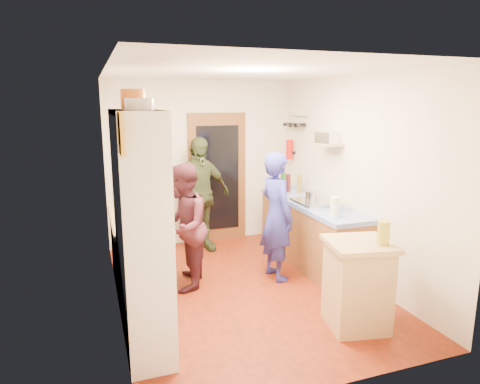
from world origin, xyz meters
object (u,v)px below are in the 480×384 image
hutch_body (141,232)px  person_left (186,226)px  island_base (357,287)px  right_counter_base (311,235)px  person_back (199,195)px  person_hob (280,217)px

hutch_body → person_left: (0.65, 1.12, -0.32)m
hutch_body → person_left: 1.33m
hutch_body → island_base: size_ratio=2.56×
right_counter_base → island_base: (-0.43, -1.73, 0.01)m
person_left → hutch_body: bearing=-11.0°
right_counter_base → island_base: size_ratio=2.56×
person_back → person_left: bearing=-123.9°
right_counter_base → person_back: bearing=142.3°
person_back → person_hob: bearing=-75.3°
person_hob → person_left: 1.20m
person_left → person_back: 1.33m
hutch_body → person_hob: 2.10m
person_left → person_back: person_back is taller
island_base → person_left: (-1.42, 1.55, 0.35)m
person_hob → person_back: (-0.71, 1.38, 0.05)m
right_counter_base → island_base: bearing=-104.0°
hutch_body → person_back: 2.62m
island_base → person_back: 2.97m
right_counter_base → person_back: person_back is taller
hutch_body → island_base: 2.22m
hutch_body → person_back: size_ratio=1.25×
hutch_body → person_hob: size_ratio=1.33×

